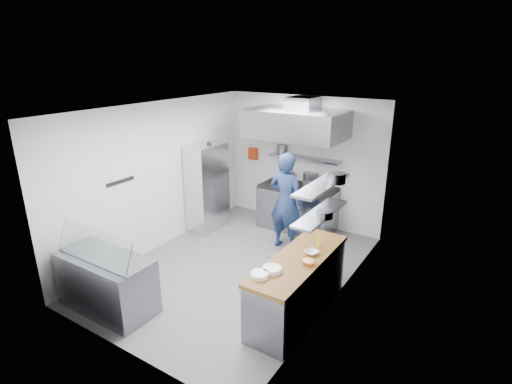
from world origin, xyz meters
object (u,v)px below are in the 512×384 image
Objects in this scene: display_case at (106,283)px; gas_range at (297,209)px; wire_rack at (207,188)px; chef at (286,202)px.

gas_range is at bearing 75.64° from display_case.
wire_rack is at bearing 100.65° from display_case.
chef reaches higher than gas_range.
display_case is (-1.27, -3.16, -0.53)m from chef.
chef is at bearing 2.25° from wire_rack.
wire_rack is (-1.85, -0.07, -0.03)m from chef.
gas_range is 1.98m from wire_rack.
gas_range is at bearing -74.86° from chef.
display_case is (-1.05, -4.10, -0.03)m from gas_range.
chef is 1.03× the size of wire_rack.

